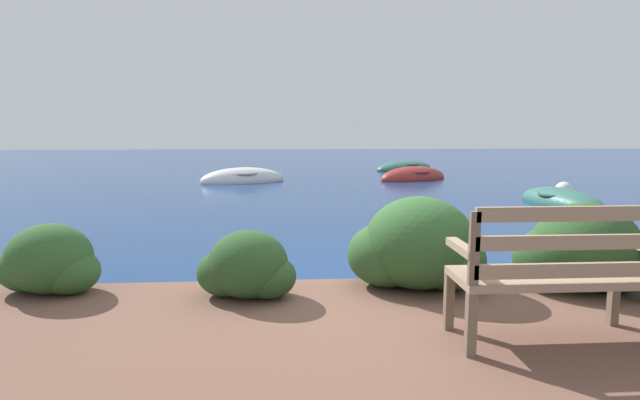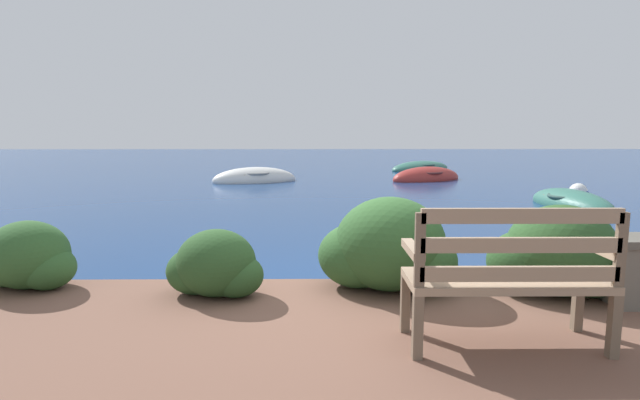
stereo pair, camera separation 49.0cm
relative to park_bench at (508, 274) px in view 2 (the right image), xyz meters
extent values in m
plane|color=navy|center=(-0.76, 1.49, -0.70)|extent=(80.00, 80.00, 0.00)
cube|color=brown|center=(-0.60, 0.26, -0.28)|extent=(0.06, 0.06, 0.40)
cube|color=brown|center=(0.60, 0.26, -0.28)|extent=(0.06, 0.06, 0.40)
cube|color=brown|center=(-0.60, -0.16, -0.28)|extent=(0.06, 0.06, 0.40)
cube|color=brown|center=(0.60, -0.16, -0.28)|extent=(0.06, 0.06, 0.40)
cube|color=gray|center=(0.00, 0.05, -0.06)|extent=(1.25, 0.48, 0.05)
cube|color=gray|center=(0.00, -0.16, 0.05)|extent=(1.19, 0.04, 0.09)
cube|color=gray|center=(0.00, -0.16, 0.22)|extent=(1.19, 0.04, 0.09)
cube|color=gray|center=(0.00, -0.16, 0.40)|extent=(1.19, 0.04, 0.09)
cube|color=brown|center=(-0.60, -0.16, 0.19)|extent=(0.06, 0.04, 0.45)
cube|color=brown|center=(0.60, -0.16, 0.19)|extent=(0.06, 0.04, 0.45)
cube|color=gray|center=(-0.60, 0.05, 0.15)|extent=(0.07, 0.43, 0.05)
cube|color=gray|center=(0.60, 0.05, 0.15)|extent=(0.07, 0.43, 0.05)
ellipsoid|color=#2D5628|center=(-3.73, 1.25, -0.18)|extent=(0.71, 0.64, 0.60)
ellipsoid|color=#2D5628|center=(-3.93, 1.30, -0.27)|extent=(0.53, 0.48, 0.42)
ellipsoid|color=#2D5628|center=(-3.56, 1.22, -0.29)|extent=(0.49, 0.44, 0.39)
ellipsoid|color=#284C23|center=(-2.04, 1.03, -0.20)|extent=(0.66, 0.60, 0.56)
ellipsoid|color=#284C23|center=(-2.22, 1.08, -0.28)|extent=(0.50, 0.45, 0.40)
ellipsoid|color=#284C23|center=(-1.88, 1.00, -0.30)|extent=(0.46, 0.42, 0.37)
ellipsoid|color=#2D5628|center=(-0.57, 1.19, -0.08)|extent=(0.96, 0.86, 0.81)
ellipsoid|color=#2D5628|center=(-0.83, 1.26, -0.19)|extent=(0.72, 0.65, 0.57)
ellipsoid|color=#2D5628|center=(-0.33, 1.14, -0.22)|extent=(0.67, 0.60, 0.53)
ellipsoid|color=#284C23|center=(0.84, 1.03, -0.10)|extent=(0.90, 0.81, 0.77)
ellipsoid|color=#284C23|center=(0.59, 1.10, -0.21)|extent=(0.68, 0.61, 0.54)
ellipsoid|color=#284C23|center=(1.07, 0.98, -0.23)|extent=(0.63, 0.57, 0.50)
ellipsoid|color=#336B5B|center=(4.19, 7.34, -0.65)|extent=(1.18, 2.61, 0.66)
torus|color=#304F46|center=(4.19, 7.34, -0.47)|extent=(1.04, 1.04, 0.07)
cube|color=#846647|center=(4.15, 7.72, -0.50)|extent=(0.75, 0.20, 0.04)
cube|color=#846647|center=(4.22, 7.03, -0.50)|extent=(0.75, 0.20, 0.04)
ellipsoid|color=silver|center=(-3.13, 12.68, -0.64)|extent=(2.91, 2.04, 0.81)
torus|color=gray|center=(-3.13, 12.68, -0.42)|extent=(1.45, 1.45, 0.07)
cube|color=#846647|center=(-3.50, 12.52, -0.45)|extent=(0.44, 0.85, 0.04)
cube|color=#846647|center=(-2.82, 12.81, -0.45)|extent=(0.44, 0.85, 0.04)
ellipsoid|color=#9E2D28|center=(2.40, 13.13, -0.64)|extent=(2.77, 2.12, 0.78)
torus|color=brown|center=(2.40, 13.13, -0.43)|extent=(1.42, 1.42, 0.07)
cube|color=#846647|center=(2.75, 13.31, -0.46)|extent=(0.49, 0.79, 0.04)
cube|color=#846647|center=(2.12, 12.98, -0.46)|extent=(0.49, 0.79, 0.04)
ellipsoid|color=#336B5B|center=(3.11, 17.42, -0.65)|extent=(3.16, 2.73, 0.66)
torus|color=#304F46|center=(3.11, 17.42, -0.47)|extent=(1.64, 1.64, 0.07)
cube|color=#846647|center=(3.49, 17.68, -0.50)|extent=(0.64, 0.82, 0.04)
cube|color=#846647|center=(2.80, 17.19, -0.50)|extent=(0.64, 0.82, 0.04)
sphere|color=white|center=(5.41, 9.39, -0.63)|extent=(0.43, 0.43, 0.43)
torus|color=navy|center=(5.41, 9.39, -0.63)|extent=(0.48, 0.48, 0.05)
camera|label=1|loc=(-1.70, -3.00, 0.89)|focal=28.00mm
camera|label=2|loc=(-1.21, -3.02, 0.89)|focal=28.00mm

